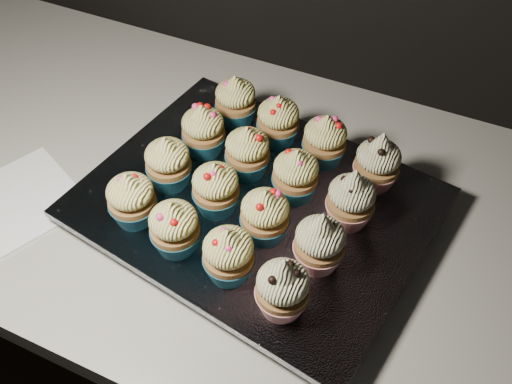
% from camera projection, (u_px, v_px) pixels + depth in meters
% --- Properties ---
extents(cabinet, '(2.40, 0.60, 0.86)m').
position_uv_depth(cabinet, '(221.00, 329.00, 1.20)').
color(cabinet, black).
rests_on(cabinet, ground).
extents(worktop, '(2.44, 0.64, 0.04)m').
position_uv_depth(worktop, '(207.00, 187.00, 0.86)').
color(worktop, beige).
rests_on(worktop, cabinet).
extents(napkin, '(0.21, 0.21, 0.00)m').
position_uv_depth(napkin, '(19.00, 201.00, 0.82)').
color(napkin, white).
rests_on(napkin, worktop).
extents(baking_tray, '(0.46, 0.38, 0.02)m').
position_uv_depth(baking_tray, '(256.00, 210.00, 0.79)').
color(baking_tray, black).
rests_on(baking_tray, worktop).
extents(foil_lining, '(0.50, 0.42, 0.01)m').
position_uv_depth(foil_lining, '(256.00, 203.00, 0.78)').
color(foil_lining, silver).
rests_on(foil_lining, baking_tray).
extents(cupcake_0, '(0.06, 0.06, 0.08)m').
position_uv_depth(cupcake_0, '(132.00, 199.00, 0.73)').
color(cupcake_0, '#17586F').
rests_on(cupcake_0, foil_lining).
extents(cupcake_1, '(0.06, 0.06, 0.08)m').
position_uv_depth(cupcake_1, '(174.00, 227.00, 0.70)').
color(cupcake_1, '#17586F').
rests_on(cupcake_1, foil_lining).
extents(cupcake_2, '(0.06, 0.06, 0.08)m').
position_uv_depth(cupcake_2, '(229.00, 255.00, 0.67)').
color(cupcake_2, '#17586F').
rests_on(cupcake_2, foil_lining).
extents(cupcake_3, '(0.06, 0.06, 0.10)m').
position_uv_depth(cupcake_3, '(283.00, 288.00, 0.64)').
color(cupcake_3, '#AF181E').
rests_on(cupcake_3, foil_lining).
extents(cupcake_4, '(0.06, 0.06, 0.08)m').
position_uv_depth(cupcake_4, '(168.00, 163.00, 0.77)').
color(cupcake_4, '#17586F').
rests_on(cupcake_4, foil_lining).
extents(cupcake_5, '(0.06, 0.06, 0.08)m').
position_uv_depth(cupcake_5, '(216.00, 188.00, 0.74)').
color(cupcake_5, '#17586F').
rests_on(cupcake_5, foil_lining).
extents(cupcake_6, '(0.06, 0.06, 0.08)m').
position_uv_depth(cupcake_6, '(265.00, 215.00, 0.71)').
color(cupcake_6, '#17586F').
rests_on(cupcake_6, foil_lining).
extents(cupcake_7, '(0.06, 0.06, 0.10)m').
position_uv_depth(cupcake_7, '(320.00, 243.00, 0.68)').
color(cupcake_7, '#AF181E').
rests_on(cupcake_7, foil_lining).
extents(cupcake_8, '(0.06, 0.06, 0.08)m').
position_uv_depth(cupcake_8, '(203.00, 131.00, 0.81)').
color(cupcake_8, '#17586F').
rests_on(cupcake_8, foil_lining).
extents(cupcake_9, '(0.06, 0.06, 0.08)m').
position_uv_depth(cupcake_9, '(247.00, 152.00, 0.78)').
color(cupcake_9, '#17586F').
rests_on(cupcake_9, foil_lining).
extents(cupcake_10, '(0.06, 0.06, 0.08)m').
position_uv_depth(cupcake_10, '(295.00, 175.00, 0.75)').
color(cupcake_10, '#17586F').
rests_on(cupcake_10, foil_lining).
extents(cupcake_11, '(0.06, 0.06, 0.10)m').
position_uv_depth(cupcake_11, '(351.00, 199.00, 0.72)').
color(cupcake_11, '#AF181E').
rests_on(cupcake_11, foil_lining).
extents(cupcake_12, '(0.06, 0.06, 0.08)m').
position_uv_depth(cupcake_12, '(236.00, 101.00, 0.85)').
color(cupcake_12, '#17586F').
rests_on(cupcake_12, foil_lining).
extents(cupcake_13, '(0.06, 0.06, 0.08)m').
position_uv_depth(cupcake_13, '(278.00, 121.00, 0.83)').
color(cupcake_13, '#17586F').
rests_on(cupcake_13, foil_lining).
extents(cupcake_14, '(0.06, 0.06, 0.08)m').
position_uv_depth(cupcake_14, '(325.00, 141.00, 0.80)').
color(cupcake_14, '#17586F').
rests_on(cupcake_14, foil_lining).
extents(cupcake_15, '(0.06, 0.06, 0.10)m').
position_uv_depth(cupcake_15, '(377.00, 163.00, 0.77)').
color(cupcake_15, '#AF181E').
rests_on(cupcake_15, foil_lining).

